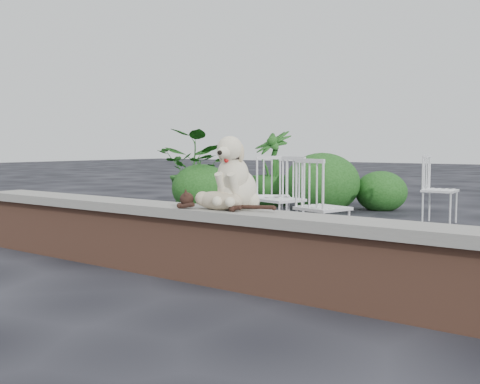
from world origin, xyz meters
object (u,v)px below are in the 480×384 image
Objects in this scene: dog at (237,172)px; chair_c at (323,206)px; chair_a at (272,196)px; potted_plant_b at (272,168)px; potted_plant_a at (197,169)px; cat at (217,199)px; chair_e at (440,189)px; chair_b at (281,198)px.

dog is 0.60× the size of chair_c.
potted_plant_b is at bearing 87.54° from chair_a.
chair_c is at bearing -32.58° from potted_plant_a.
cat is 5.79m from potted_plant_b.
chair_c is at bearing 171.09° from chair_e.
potted_plant_b reaches higher than chair_e.
cat is at bearing -47.71° from potted_plant_a.
dog is 0.43× the size of potted_plant_a.
potted_plant_a is (-2.81, 1.81, 0.20)m from chair_b.
cat is 0.99× the size of chair_e.
cat is (-0.08, -0.15, -0.20)m from dog.
chair_c is at bearing -50.63° from potted_plant_b.
chair_b is at bearing -55.46° from potted_plant_b.
chair_b is at bearing -15.98° from chair_c.
chair_e is at bearing -79.66° from chair_c.
chair_e is 0.70× the size of potted_plant_a.
cat is at bearing -126.47° from dog.
chair_a is 1.00× the size of chair_e.
potted_plant_b is at bearing 111.89° from dog.
chair_b reaches higher than cat.
dog reaches higher than chair_a.
cat is 2.23m from chair_b.
chair_b is 0.70× the size of potted_plant_a.
cat is at bearing -61.14° from potted_plant_b.
chair_a is 0.71× the size of potted_plant_b.
potted_plant_a reaches higher than chair_a.
chair_c is at bearing -15.21° from chair_b.
chair_a and chair_e have the same top height.
potted_plant_a reaches higher than dog.
potted_plant_b is (-1.82, 2.79, 0.19)m from chair_a.
chair_a is 3.05m from potted_plant_a.
chair_e is at bearing 78.49° from dog.
chair_c is 4.49m from potted_plant_b.
cat is 2.48m from chair_a.
dog is 5.22m from potted_plant_a.
chair_b is at bearing 101.17° from cat.
dog is 2.41m from chair_a.
cat is at bearing 172.29° from chair_e.
chair_b is at bearing -32.86° from potted_plant_a.
chair_b is (-0.74, 2.09, -0.19)m from cat.
chair_e is 3.91m from potted_plant_a.
chair_b is at bearing -74.07° from chair_a.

